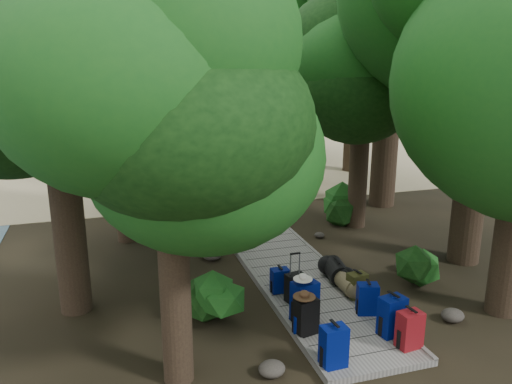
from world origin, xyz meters
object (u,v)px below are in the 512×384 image
object	(u,v)px
kayak	(140,173)
sun_lounger	(284,168)
backpack_left_a	(334,344)
backpack_right_a	(410,328)
duffel_right_black	(336,271)
backpack_right_d	(357,284)
backpack_left_d	(280,279)
backpack_right_b	(392,314)
backpack_left_c	(305,299)
duffel_right_khaki	(348,283)
suitcase_on_boardwalk	(294,287)
backpack_right_c	(368,297)
backpack_left_b	(306,314)
lone_suitcase_on_sand	(223,176)

from	to	relation	value
kayak	sun_lounger	distance (m)	6.25
backpack_left_a	backpack_right_a	xyz separation A→B (m)	(1.48, 0.11, -0.02)
backpack_right_a	duffel_right_black	distance (m)	2.80
backpack_right_a	backpack_right_d	xyz separation A→B (m)	(0.04, 1.95, -0.07)
backpack_left_a	backpack_left_d	xyz separation A→B (m)	(0.07, 2.76, -0.10)
backpack_right_b	backpack_left_a	bearing A→B (deg)	-168.94
backpack_left_c	duffel_right_khaki	size ratio (longest dim) A/B	1.42
sun_lounger	kayak	bearing A→B (deg)	-172.06
duffel_right_black	kayak	bearing A→B (deg)	114.50
backpack_right_d	suitcase_on_boardwalk	bearing A→B (deg)	161.24
backpack_left_c	backpack_right_a	bearing A→B (deg)	-58.35
backpack_right_a	backpack_right_c	world-z (taller)	backpack_right_a
backpack_left_b	kayak	world-z (taller)	backpack_left_b
backpack_left_c	sun_lounger	size ratio (longest dim) A/B	0.51
kayak	duffel_right_khaki	bearing A→B (deg)	-56.42
suitcase_on_boardwalk	kayak	world-z (taller)	suitcase_on_boardwalk
backpack_right_a	backpack_right_d	size ratio (longest dim) A/B	1.25
sun_lounger	backpack_right_c	bearing A→B (deg)	-80.17
backpack_left_c	backpack_right_d	bearing A→B (deg)	8.70
backpack_left_c	sun_lounger	xyz separation A→B (m)	(4.01, 12.16, -0.26)
suitcase_on_boardwalk	lone_suitcase_on_sand	size ratio (longest dim) A/B	0.90
backpack_left_c	duffel_right_black	size ratio (longest dim) A/B	1.19
backpack_right_c	kayak	world-z (taller)	backpack_right_c
backpack_left_c	backpack_left_d	size ratio (longest dim) A/B	1.53
backpack_left_c	backpack_left_d	xyz separation A→B (m)	(-0.04, 1.28, -0.15)
backpack_right_b	backpack_right_c	xyz separation A→B (m)	(-0.03, 0.82, -0.06)
backpack_right_c	sun_lounger	xyz separation A→B (m)	(2.74, 12.26, -0.16)
backpack_left_d	backpack_right_b	bearing A→B (deg)	-58.11
duffel_right_khaki	kayak	bearing A→B (deg)	106.21
backpack_left_b	backpack_right_c	size ratio (longest dim) A/B	1.10
backpack_left_c	backpack_right_c	xyz separation A→B (m)	(1.28, -0.10, -0.10)
backpack_left_a	sun_lounger	distance (m)	14.26
backpack_left_d	backpack_left_b	bearing A→B (deg)	-93.24
backpack_left_d	duffel_right_khaki	size ratio (longest dim) A/B	0.93
backpack_right_d	sun_lounger	distance (m)	11.87
backpack_left_c	suitcase_on_boardwalk	bearing A→B (deg)	68.67
duffel_right_black	kayak	xyz separation A→B (m)	(-3.40, 12.30, -0.18)
backpack_left_a	sun_lounger	bearing A→B (deg)	70.44
duffel_right_black	sun_lounger	size ratio (longest dim) A/B	0.43
backpack_left_a	sun_lounger	size ratio (longest dim) A/B	0.45
duffel_right_khaki	lone_suitcase_on_sand	xyz separation A→B (m)	(-0.26, 10.49, 0.02)
sun_lounger	duffel_right_black	bearing A→B (deg)	-81.48
lone_suitcase_on_sand	kayak	distance (m)	3.95
backpack_left_b	suitcase_on_boardwalk	size ratio (longest dim) A/B	1.26
duffel_right_khaki	sun_lounger	distance (m)	11.66
backpack_left_c	backpack_right_a	world-z (taller)	backpack_left_c
backpack_left_a	duffel_right_black	xyz separation A→B (m)	(1.46, 2.91, -0.15)
backpack_left_b	backpack_right_d	distance (m)	1.86
backpack_left_d	duffel_right_khaki	world-z (taller)	backpack_left_d
backpack_left_d	duffel_right_black	bearing A→B (deg)	6.66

